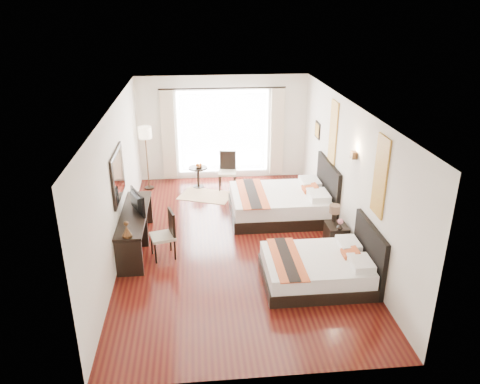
{
  "coord_description": "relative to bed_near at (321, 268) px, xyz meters",
  "views": [
    {
      "loc": [
        -0.72,
        -8.45,
        4.63
      ],
      "look_at": [
        0.11,
        0.1,
        1.05
      ],
      "focal_mm": 35.0,
      "sensor_mm": 36.0,
      "label": 1
    }
  ],
  "objects": [
    {
      "name": "nightstand",
      "position": [
        0.63,
        1.21,
        -0.04
      ],
      "size": [
        0.4,
        0.49,
        0.47
      ],
      "primitive_type": "cube",
      "color": "black",
      "rests_on": "floor"
    },
    {
      "name": "side_table",
      "position": [
        -2.07,
        4.69,
        -0.0
      ],
      "size": [
        0.48,
        0.48,
        0.55
      ],
      "primitive_type": "cylinder",
      "color": "black",
      "rests_on": "floor"
    },
    {
      "name": "wall_sconce",
      "position": [
        0.83,
        1.21,
        1.64
      ],
      "size": [
        0.1,
        0.14,
        0.14
      ],
      "primitive_type": "cube",
      "color": "#432C18",
      "rests_on": "wall_headboard"
    },
    {
      "name": "table_lamp",
      "position": [
        0.6,
        1.35,
        0.46
      ],
      "size": [
        0.22,
        0.22,
        0.34
      ],
      "color": "black",
      "rests_on": "nightstand"
    },
    {
      "name": "floor",
      "position": [
        -1.36,
        1.61,
        -0.28
      ],
      "size": [
        4.5,
        7.5,
        0.01
      ],
      "primitive_type": "cube",
      "color": "#3D0C0B",
      "rests_on": "ground"
    },
    {
      "name": "jute_rug",
      "position": [
        -1.9,
        4.07,
        -0.27
      ],
      "size": [
        1.49,
        1.26,
        0.01
      ],
      "primitive_type": "cube",
      "rotation": [
        0.0,
        0.0,
        -0.38
      ],
      "color": "tan",
      "rests_on": "floor"
    },
    {
      "name": "bronze_figurine",
      "position": [
        -3.35,
        0.58,
        0.61
      ],
      "size": [
        0.19,
        0.19,
        0.27
      ],
      "primitive_type": null,
      "rotation": [
        0.0,
        0.0,
        0.07
      ],
      "color": "#432C18",
      "rests_on": "console_desk"
    },
    {
      "name": "ceiling",
      "position": [
        -1.36,
        1.61,
        2.51
      ],
      "size": [
        4.5,
        7.5,
        0.02
      ],
      "primitive_type": "cube",
      "color": "white",
      "rests_on": "wall_headboard"
    },
    {
      "name": "art_panel_near",
      "position": [
        0.87,
        0.0,
        1.67
      ],
      "size": [
        0.03,
        0.5,
        1.35
      ],
      "primitive_type": "cube",
      "color": "#9C4816",
      "rests_on": "wall_headboard"
    },
    {
      "name": "bed_far",
      "position": [
        -0.17,
        2.73,
        0.05
      ],
      "size": [
        2.24,
        1.74,
        1.26
      ],
      "color": "black",
      "rests_on": "floor"
    },
    {
      "name": "mirror_glass",
      "position": [
        -3.55,
        1.58,
        1.27
      ],
      "size": [
        0.01,
        1.12,
        0.82
      ],
      "primitive_type": "cube",
      "color": "white",
      "rests_on": "mirror_frame"
    },
    {
      "name": "floor_lamp",
      "position": [
        -3.36,
        4.72,
        1.12
      ],
      "size": [
        0.33,
        0.33,
        1.66
      ],
      "color": "black",
      "rests_on": "floor"
    },
    {
      "name": "drape_left",
      "position": [
        -2.81,
        5.24,
        1.0
      ],
      "size": [
        0.35,
        0.14,
        2.35
      ],
      "primitive_type": "cube",
      "color": "#C4BA98",
      "rests_on": "floor"
    },
    {
      "name": "art_panel_far",
      "position": [
        0.87,
        2.73,
        1.67
      ],
      "size": [
        0.03,
        0.5,
        1.35
      ],
      "primitive_type": "cube",
      "color": "#9C4816",
      "rests_on": "wall_headboard"
    },
    {
      "name": "console_desk",
      "position": [
        -3.35,
        1.58,
        0.1
      ],
      "size": [
        0.5,
        2.2,
        0.76
      ],
      "primitive_type": "cube",
      "color": "black",
      "rests_on": "floor"
    },
    {
      "name": "drape_right",
      "position": [
        0.09,
        5.24,
        1.0
      ],
      "size": [
        0.35,
        0.14,
        2.35
      ],
      "primitive_type": "cube",
      "color": "#C4BA98",
      "rests_on": "floor"
    },
    {
      "name": "wall_entry",
      "position": [
        -1.36,
        -2.13,
        1.12
      ],
      "size": [
        4.5,
        0.01,
        2.8
      ],
      "primitive_type": "cube",
      "color": "silver",
      "rests_on": "floor"
    },
    {
      "name": "wall_window",
      "position": [
        -1.36,
        5.36,
        1.12
      ],
      "size": [
        4.5,
        0.01,
        2.8
      ],
      "primitive_type": "cube",
      "color": "silver",
      "rests_on": "floor"
    },
    {
      "name": "mirror_frame",
      "position": [
        -3.58,
        1.58,
        1.27
      ],
      "size": [
        0.04,
        1.25,
        0.95
      ],
      "primitive_type": "cube",
      "color": "black",
      "rests_on": "wall_desk"
    },
    {
      "name": "desk_chair",
      "position": [
        -2.77,
        1.14,
        0.01
      ],
      "size": [
        0.54,
        0.54,
        0.94
      ],
      "rotation": [
        0.0,
        0.0,
        3.41
      ],
      "color": "#BBAC8F",
      "rests_on": "floor"
    },
    {
      "name": "wall_headboard",
      "position": [
        0.89,
        1.61,
        1.12
      ],
      "size": [
        0.01,
        7.5,
        2.8
      ],
      "primitive_type": "cube",
      "color": "silver",
      "rests_on": "floor"
    },
    {
      "name": "television",
      "position": [
        -3.33,
        1.6,
        0.69
      ],
      "size": [
        0.39,
        0.71,
        0.42
      ],
      "primitive_type": "imported",
      "rotation": [
        0.0,
        0.0,
        2.0
      ],
      "color": "black",
      "rests_on": "console_desk"
    },
    {
      "name": "bed_near",
      "position": [
        0.0,
        0.0,
        0.0
      ],
      "size": [
        1.89,
        1.47,
        1.06
      ],
      "color": "black",
      "rests_on": "floor"
    },
    {
      "name": "sheer_curtain",
      "position": [
        -1.36,
        5.28,
        1.02
      ],
      "size": [
        2.3,
        0.02,
        2.1
      ],
      "primitive_type": "cube",
      "color": "white",
      "rests_on": "wall_window"
    },
    {
      "name": "wall_desk",
      "position": [
        -3.6,
        1.61,
        1.12
      ],
      "size": [
        0.01,
        7.5,
        2.8
      ],
      "primitive_type": "cube",
      "color": "silver",
      "rests_on": "floor"
    },
    {
      "name": "vase",
      "position": [
        0.62,
        1.01,
        0.29
      ],
      "size": [
        0.16,
        0.16,
        0.13
      ],
      "primitive_type": "imported",
      "rotation": [
        0.0,
        0.0,
        -0.41
      ],
      "color": "black",
      "rests_on": "nightstand"
    },
    {
      "name": "window_glass",
      "position": [
        -1.36,
        5.34,
        1.02
      ],
      "size": [
        2.4,
        0.02,
        2.2
      ],
      "primitive_type": "cube",
      "color": "white",
      "rests_on": "wall_window"
    },
    {
      "name": "fruit_bowl",
      "position": [
        -2.04,
        4.65,
        0.3
      ],
      "size": [
        0.24,
        0.24,
        0.05
      ],
      "primitive_type": "imported",
      "rotation": [
        0.0,
        0.0,
        0.27
      ],
      "color": "#4E341B",
      "rests_on": "side_table"
    },
    {
      "name": "window_chair",
      "position": [
        -1.31,
        4.5,
        0.02
      ],
      "size": [
        0.51,
        0.51,
        0.98
      ],
      "rotation": [
        0.0,
        0.0,
        -1.72
      ],
      "color": "#BBAC8F",
      "rests_on": "floor"
    }
  ]
}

